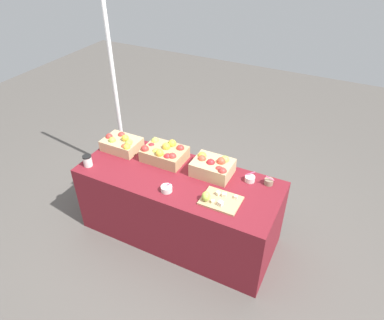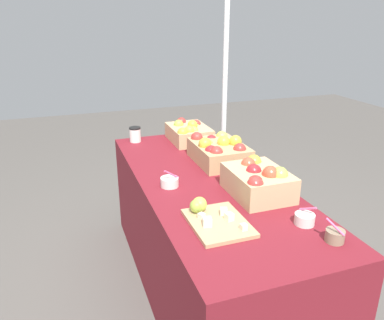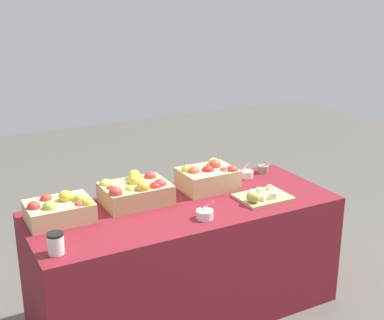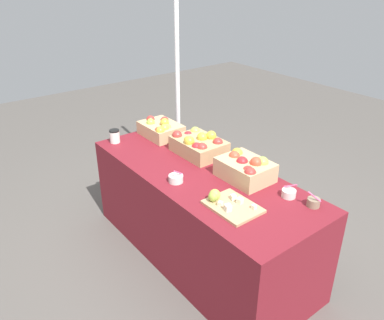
% 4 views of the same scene
% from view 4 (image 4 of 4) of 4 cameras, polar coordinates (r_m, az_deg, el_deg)
% --- Properties ---
extents(ground_plane, '(10.00, 10.00, 0.00)m').
position_cam_4_polar(ground_plane, '(3.22, 1.16, -13.39)').
color(ground_plane, '#56514C').
extents(table, '(1.90, 0.76, 0.74)m').
position_cam_4_polar(table, '(3.00, 1.22, -7.96)').
color(table, maroon).
rests_on(table, ground_plane).
extents(apple_crate_left, '(0.37, 0.27, 0.17)m').
position_cam_4_polar(apple_crate_left, '(3.38, -4.60, 4.61)').
color(apple_crate_left, tan).
rests_on(apple_crate_left, table).
extents(apple_crate_middle, '(0.41, 0.30, 0.18)m').
position_cam_4_polar(apple_crate_middle, '(3.04, 0.97, 2.29)').
color(apple_crate_middle, tan).
rests_on(apple_crate_middle, table).
extents(apple_crate_right, '(0.36, 0.28, 0.18)m').
position_cam_4_polar(apple_crate_right, '(2.70, 7.85, -1.21)').
color(apple_crate_right, tan).
rests_on(apple_crate_right, table).
extents(cutting_board_front, '(0.33, 0.25, 0.09)m').
position_cam_4_polar(cutting_board_front, '(2.41, 5.25, -6.33)').
color(cutting_board_front, tan).
rests_on(cutting_board_front, table).
extents(sample_bowl_near, '(0.10, 0.10, 0.11)m').
position_cam_4_polar(sample_bowl_near, '(2.66, -2.38, -2.72)').
color(sample_bowl_near, silver).
rests_on(sample_bowl_near, table).
extents(sample_bowl_mid, '(0.09, 0.08, 0.11)m').
position_cam_4_polar(sample_bowl_mid, '(2.51, 17.40, -5.94)').
color(sample_bowl_mid, gray).
rests_on(sample_bowl_mid, table).
extents(sample_bowl_far, '(0.09, 0.09, 0.10)m').
position_cam_4_polar(sample_bowl_far, '(2.57, 14.02, -4.75)').
color(sample_bowl_far, silver).
rests_on(sample_bowl_far, table).
extents(coffee_cup, '(0.08, 0.08, 0.11)m').
position_cam_4_polar(coffee_cup, '(3.31, -11.28, 3.45)').
color(coffee_cup, silver).
rests_on(coffee_cup, table).
extents(tent_pole, '(0.04, 0.04, 2.18)m').
position_cam_4_polar(tent_pole, '(3.83, -2.15, 11.77)').
color(tent_pole, white).
rests_on(tent_pole, ground_plane).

